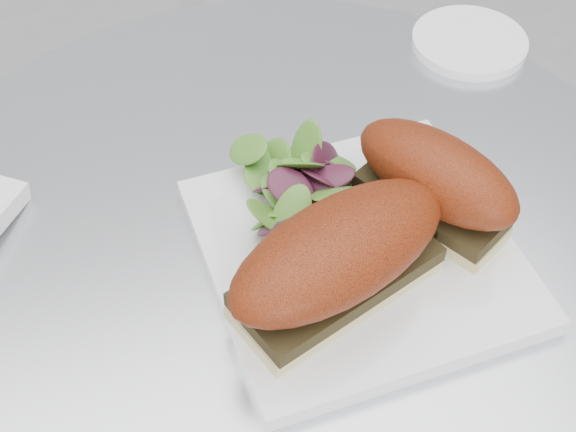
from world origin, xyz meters
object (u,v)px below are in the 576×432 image
plate (359,253)px  sandwich_right (435,181)px  sandwich_left (339,258)px  saucer (469,42)px

plate → sandwich_right: bearing=11.8°
plate → sandwich_left: sandwich_left is taller
sandwich_left → sandwich_right: bearing=7.1°
sandwich_right → saucer: bearing=116.2°
plate → sandwich_right: sandwich_right is taller
sandwich_right → saucer: sandwich_right is taller
plate → sandwich_right: 0.08m
sandwich_left → sandwich_right: size_ratio=1.29×
sandwich_left → sandwich_right: (0.10, 0.05, -0.00)m
plate → sandwich_left: (-0.03, -0.04, 0.05)m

